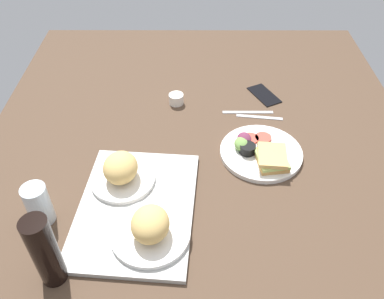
# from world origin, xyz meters

# --- Properties ---
(ground_plane) EXTENTS (1.90, 1.50, 0.03)m
(ground_plane) POSITION_xyz_m (0.00, 0.00, -0.01)
(ground_plane) COLOR #4C3828
(serving_tray) EXTENTS (0.47, 0.36, 0.02)m
(serving_tray) POSITION_xyz_m (-0.19, 0.19, 0.01)
(serving_tray) COLOR #B2B2AD
(serving_tray) RESTS_ON ground_plane
(bread_plate_near) EXTENTS (0.22, 0.22, 0.09)m
(bread_plate_near) POSITION_xyz_m (-0.30, 0.14, 0.05)
(bread_plate_near) COLOR white
(bread_plate_near) RESTS_ON serving_tray
(bread_plate_far) EXTENTS (0.20, 0.20, 0.10)m
(bread_plate_far) POSITION_xyz_m (-0.09, 0.24, 0.05)
(bread_plate_far) COLOR white
(bread_plate_far) RESTS_ON serving_tray
(plate_with_salad) EXTENTS (0.27, 0.27, 0.05)m
(plate_with_salad) POSITION_xyz_m (0.03, -0.20, 0.02)
(plate_with_salad) COLOR white
(plate_with_salad) RESTS_ON ground_plane
(drinking_glass) EXTENTS (0.07, 0.07, 0.13)m
(drinking_glass) POSITION_xyz_m (-0.23, 0.45, 0.06)
(drinking_glass) COLOR silver
(drinking_glass) RESTS_ON ground_plane
(soda_bottle) EXTENTS (0.06, 0.06, 0.22)m
(soda_bottle) POSITION_xyz_m (-0.41, 0.37, 0.11)
(soda_bottle) COLOR black
(soda_bottle) RESTS_ON ground_plane
(espresso_cup) EXTENTS (0.06, 0.06, 0.04)m
(espresso_cup) POSITION_xyz_m (0.33, 0.09, 0.02)
(espresso_cup) COLOR silver
(espresso_cup) RESTS_ON ground_plane
(fork) EXTENTS (0.04, 0.17, 0.01)m
(fork) POSITION_xyz_m (0.24, -0.22, 0.00)
(fork) COLOR #B7B7BC
(fork) RESTS_ON ground_plane
(knife) EXTENTS (0.01, 0.19, 0.01)m
(knife) POSITION_xyz_m (0.27, -0.18, 0.00)
(knife) COLOR #B7B7BC
(knife) RESTS_ON ground_plane
(cell_phone) EXTENTS (0.16, 0.13, 0.01)m
(cell_phone) POSITION_xyz_m (0.38, -0.26, 0.00)
(cell_phone) COLOR black
(cell_phone) RESTS_ON ground_plane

